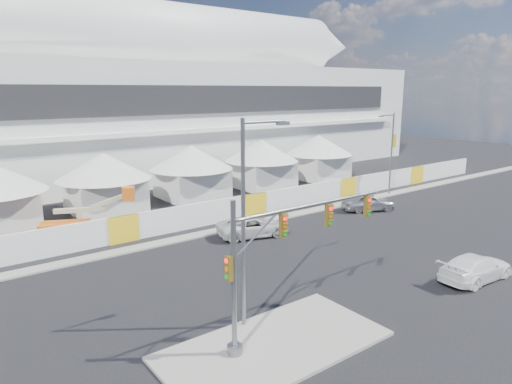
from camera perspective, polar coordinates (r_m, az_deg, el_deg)
ground at (r=26.50m, az=8.41°, el=-11.81°), size 160.00×160.00×0.00m
median_island at (r=20.90m, az=2.30°, el=-18.61°), size 10.00×5.00×0.15m
far_curb at (r=48.69m, az=14.63°, el=-0.63°), size 80.00×1.20×0.12m
stadium at (r=63.88m, az=-13.03°, el=11.04°), size 80.00×24.80×21.98m
tent_row at (r=45.21m, az=-13.06°, el=2.45°), size 53.40×8.40×5.40m
hoarding_fence at (r=40.29m, az=-0.15°, el=-1.58°), size 70.00×0.25×2.00m
scaffold_tower at (r=82.61m, az=13.47°, el=8.92°), size 4.40×4.40×12.00m
sedan_silver at (r=43.19m, az=13.84°, el=-1.22°), size 3.77×5.18×1.64m
pickup_curb at (r=34.74m, az=-0.40°, el=-4.33°), size 3.92×5.95×1.52m
pickup_near at (r=29.93m, az=25.77°, el=-8.49°), size 2.44×5.37×1.52m
lot_car_a at (r=52.04m, az=9.70°, el=1.09°), size 2.08×4.02×1.26m
traffic_mast at (r=19.65m, az=2.18°, el=-8.41°), size 9.00×0.64×6.59m
streetlight_median at (r=20.42m, az=-1.03°, el=-2.26°), size 2.66×0.27×9.60m
streetlight_curb at (r=49.48m, az=16.47°, el=5.28°), size 2.55×0.57×8.60m
boom_lift at (r=37.73m, az=-21.80°, el=-3.56°), size 7.36×2.92×3.60m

